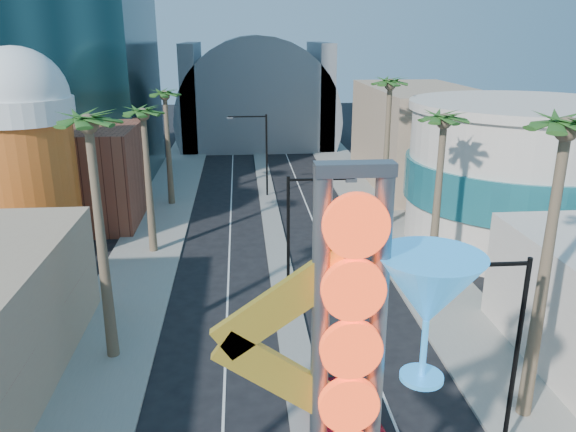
# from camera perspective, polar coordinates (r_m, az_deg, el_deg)

# --- Properties ---
(sidewalk_west) EXTENTS (5.00, 100.00, 0.15)m
(sidewalk_west) POSITION_cam_1_polar(r_m,az_deg,el_deg) (46.90, -13.24, -1.27)
(sidewalk_west) COLOR gray
(sidewalk_west) RESTS_ON ground
(sidewalk_east) EXTENTS (5.00, 100.00, 0.15)m
(sidewalk_east) POSITION_cam_1_polar(r_m,az_deg,el_deg) (47.90, 9.85, -0.63)
(sidewalk_east) COLOR gray
(sidewalk_east) RESTS_ON ground
(median) EXTENTS (1.60, 84.00, 0.15)m
(median) POSITION_cam_1_polar(r_m,az_deg,el_deg) (49.28, -1.78, 0.17)
(median) COLOR gray
(median) RESTS_ON ground
(brick_filler_west) EXTENTS (10.00, 10.00, 8.00)m
(brick_filler_west) POSITION_cam_1_polar(r_m,az_deg,el_deg) (50.01, -20.49, 3.96)
(brick_filler_west) COLOR brown
(brick_filler_west) RESTS_ON ground
(filler_east) EXTENTS (10.00, 20.00, 10.00)m
(filler_east) POSITION_cam_1_polar(r_m,az_deg,el_deg) (60.63, 13.05, 7.91)
(filler_east) COLOR tan
(filler_east) RESTS_ON ground
(beer_mug) EXTENTS (7.00, 7.00, 14.50)m
(beer_mug) POSITION_cam_1_polar(r_m,az_deg,el_deg) (42.10, -25.14, 6.28)
(beer_mug) COLOR #C7571A
(beer_mug) RESTS_ON ground
(turquoise_building) EXTENTS (16.60, 16.60, 10.60)m
(turquoise_building) POSITION_cam_1_polar(r_m,az_deg,el_deg) (45.02, 22.37, 3.90)
(turquoise_building) COLOR beige
(turquoise_building) RESTS_ON ground
(canopy) EXTENTS (22.00, 16.00, 22.00)m
(canopy) POSITION_cam_1_polar(r_m,az_deg,el_deg) (81.60, -3.17, 10.37)
(canopy) COLOR slate
(canopy) RESTS_ON ground
(neon_sign) EXTENTS (6.53, 2.60, 12.55)m
(neon_sign) POSITION_cam_1_polar(r_m,az_deg,el_deg) (14.58, 9.34, -15.10)
(neon_sign) COLOR gray
(neon_sign) RESTS_ON ground
(streetlight_0) EXTENTS (3.79, 0.25, 8.00)m
(streetlight_0) POSITION_cam_1_polar(r_m,az_deg,el_deg) (30.78, 1.04, -1.57)
(streetlight_0) COLOR black
(streetlight_0) RESTS_ON ground
(streetlight_1) EXTENTS (3.79, 0.25, 8.00)m
(streetlight_1) POSITION_cam_1_polar(r_m,az_deg,el_deg) (53.87, -2.77, 6.99)
(streetlight_1) COLOR black
(streetlight_1) RESTS_ON ground
(streetlight_2) EXTENTS (3.45, 0.25, 8.00)m
(streetlight_2) POSITION_cam_1_polar(r_m,az_deg,el_deg) (21.82, 21.24, -11.73)
(streetlight_2) COLOR black
(streetlight_2) RESTS_ON ground
(palm_1) EXTENTS (2.40, 2.40, 12.70)m
(palm_1) POSITION_cam_1_polar(r_m,az_deg,el_deg) (26.04, -19.48, 7.32)
(palm_1) COLOR brown
(palm_1) RESTS_ON ground
(palm_2) EXTENTS (2.40, 2.40, 11.20)m
(palm_2) POSITION_cam_1_polar(r_m,az_deg,el_deg) (39.78, -14.46, 9.22)
(palm_2) COLOR brown
(palm_2) RESTS_ON ground
(palm_3) EXTENTS (2.40, 2.40, 11.20)m
(palm_3) POSITION_cam_1_polar(r_m,az_deg,el_deg) (51.56, -12.37, 11.28)
(palm_3) COLOR brown
(palm_3) RESTS_ON ground
(palm_5) EXTENTS (2.40, 2.40, 13.20)m
(palm_5) POSITION_cam_1_polar(r_m,az_deg,el_deg) (22.41, 26.20, 6.05)
(palm_5) COLOR brown
(palm_5) RESTS_ON ground
(palm_6) EXTENTS (2.40, 2.40, 11.70)m
(palm_6) POSITION_cam_1_polar(r_m,az_deg,el_deg) (33.32, 15.50, 8.29)
(palm_6) COLOR brown
(palm_6) RESTS_ON ground
(palm_7) EXTENTS (2.40, 2.40, 12.70)m
(palm_7) POSITION_cam_1_polar(r_m,az_deg,el_deg) (44.56, 10.29, 12.13)
(palm_7) COLOR brown
(palm_7) RESTS_ON ground
(red_pickup) EXTENTS (2.99, 5.57, 1.49)m
(red_pickup) POSITION_cam_1_polar(r_m,az_deg,el_deg) (23.54, 6.19, -20.02)
(red_pickup) COLOR maroon
(red_pickup) RESTS_ON ground
(pedestrian_b) EXTENTS (0.90, 0.74, 1.72)m
(pedestrian_b) POSITION_cam_1_polar(r_m,az_deg,el_deg) (34.24, 15.21, -7.13)
(pedestrian_b) COLOR gray
(pedestrian_b) RESTS_ON sidewalk_east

